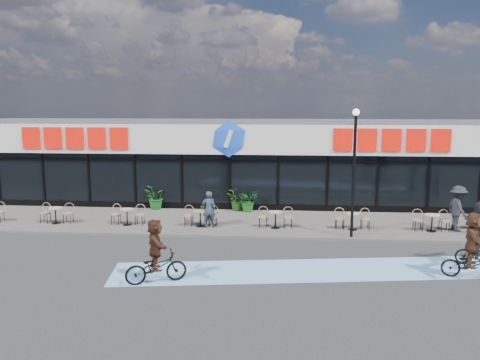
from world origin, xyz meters
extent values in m
plane|color=#28282B|center=(0.00, 0.00, 0.00)|extent=(120.00, 120.00, 0.00)
cube|color=#5D5852|center=(0.00, 4.50, 0.05)|extent=(44.00, 5.00, 0.10)
cube|color=#71A8D5|center=(4.00, -1.50, 0.01)|extent=(14.17, 4.13, 0.01)
cube|color=black|center=(0.00, 10.00, 1.50)|extent=(30.00, 6.00, 3.00)
cube|color=silver|center=(0.00, 9.85, 3.75)|extent=(30.60, 6.30, 1.50)
cube|color=#47474C|center=(0.00, 10.00, 4.55)|extent=(30.60, 6.30, 0.10)
cube|color=#0D3996|center=(0.00, 6.96, 3.05)|extent=(30.60, 0.08, 0.18)
cube|color=black|center=(0.00, 6.97, 2.65)|extent=(30.00, 0.06, 0.08)
cube|color=black|center=(0.00, 6.98, 0.20)|extent=(30.00, 0.10, 0.40)
cube|color=red|center=(-8.00, 6.70, 3.80)|extent=(5.63, 0.18, 1.10)
cube|color=red|center=(8.00, 6.70, 3.80)|extent=(5.63, 0.18, 1.10)
ellipsoid|color=blue|center=(0.00, 6.70, 3.80)|extent=(1.90, 0.24, 1.90)
cylinder|color=black|center=(-10.00, 6.97, 1.50)|extent=(0.10, 0.10, 3.00)
cylinder|color=black|center=(-7.50, 6.97, 1.50)|extent=(0.10, 0.10, 3.00)
cylinder|color=black|center=(-5.00, 6.97, 1.50)|extent=(0.10, 0.10, 3.00)
cylinder|color=black|center=(-2.50, 6.97, 1.50)|extent=(0.10, 0.10, 3.00)
cylinder|color=black|center=(0.00, 6.97, 1.50)|extent=(0.10, 0.10, 3.00)
cylinder|color=black|center=(2.50, 6.97, 1.50)|extent=(0.10, 0.10, 3.00)
cylinder|color=black|center=(5.00, 6.97, 1.50)|extent=(0.10, 0.10, 3.00)
cylinder|color=black|center=(7.50, 6.97, 1.50)|extent=(0.10, 0.10, 3.00)
cylinder|color=black|center=(10.00, 6.97, 1.50)|extent=(0.10, 0.10, 3.00)
cylinder|color=black|center=(12.50, 6.97, 1.50)|extent=(0.10, 0.10, 3.00)
cylinder|color=black|center=(5.55, 2.30, 2.60)|extent=(0.12, 0.12, 5.01)
sphere|color=#FFF2CC|center=(5.55, 2.30, 5.21)|extent=(0.28, 0.28, 0.28)
cylinder|color=tan|center=(-7.66, 3.42, 0.82)|extent=(0.60, 0.60, 0.04)
cylinder|color=black|center=(-7.66, 3.42, 0.47)|extent=(0.06, 0.06, 0.70)
cylinder|color=black|center=(-7.66, 3.42, 0.11)|extent=(0.40, 0.40, 0.02)
cylinder|color=tan|center=(-4.31, 3.42, 0.82)|extent=(0.60, 0.60, 0.04)
cylinder|color=black|center=(-4.31, 3.42, 0.47)|extent=(0.06, 0.06, 0.70)
cylinder|color=black|center=(-4.31, 3.42, 0.11)|extent=(0.40, 0.40, 0.02)
cylinder|color=tan|center=(-0.95, 3.42, 0.82)|extent=(0.60, 0.60, 0.04)
cylinder|color=black|center=(-0.95, 3.42, 0.47)|extent=(0.06, 0.06, 0.70)
cylinder|color=black|center=(-0.95, 3.42, 0.11)|extent=(0.40, 0.40, 0.02)
cylinder|color=tan|center=(2.41, 3.42, 0.82)|extent=(0.60, 0.60, 0.04)
cylinder|color=black|center=(2.41, 3.42, 0.47)|extent=(0.06, 0.06, 0.70)
cylinder|color=black|center=(2.41, 3.42, 0.11)|extent=(0.40, 0.40, 0.02)
cylinder|color=tan|center=(5.76, 3.42, 0.82)|extent=(0.60, 0.60, 0.04)
cylinder|color=black|center=(5.76, 3.42, 0.47)|extent=(0.06, 0.06, 0.70)
cylinder|color=black|center=(5.76, 3.42, 0.11)|extent=(0.40, 0.40, 0.02)
cylinder|color=tan|center=(9.12, 3.42, 0.82)|extent=(0.60, 0.60, 0.04)
cylinder|color=black|center=(9.12, 3.42, 0.47)|extent=(0.06, 0.06, 0.70)
cylinder|color=black|center=(9.12, 3.42, 0.11)|extent=(0.40, 0.40, 0.02)
imported|color=#1A5D1D|center=(-3.91, 6.74, 0.72)|extent=(1.24, 1.11, 1.25)
imported|color=#1C4915|center=(0.38, 6.72, 0.65)|extent=(1.13, 1.02, 1.11)
imported|color=#1B5F1C|center=(0.99, 6.59, 0.66)|extent=(1.33, 1.32, 1.12)
imported|color=#2A3742|center=(-0.54, 3.27, 0.92)|extent=(0.67, 0.52, 1.64)
imported|color=#1B301C|center=(-0.63, 3.68, 0.88)|extent=(0.81, 0.66, 1.56)
imported|color=black|center=(10.24, 3.63, 1.09)|extent=(0.92, 1.37, 1.98)
imported|color=black|center=(8.64, -1.94, 0.46)|extent=(1.86, 1.09, 0.92)
imported|color=#492A1A|center=(8.64, -1.94, 1.32)|extent=(0.95, 1.69, 1.73)
imported|color=black|center=(9.38, -0.71, 0.44)|extent=(1.53, 0.88, 0.89)
imported|color=black|center=(-1.27, -3.06, 0.50)|extent=(2.02, 1.39, 1.01)
imported|color=#402317|center=(-1.27, -3.06, 1.25)|extent=(1.04, 1.55, 1.60)
camera|label=1|loc=(2.47, -16.73, 5.53)|focal=35.00mm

